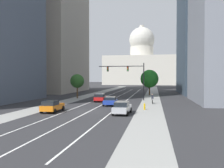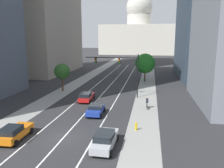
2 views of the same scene
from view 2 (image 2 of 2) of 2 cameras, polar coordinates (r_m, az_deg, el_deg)
The scene contains 16 objects.
ground_plane at distance 62.33m, azimuth 1.53°, elevation 1.89°, with size 400.00×400.00×0.00m, color #2B2B2D.
sidewalk_left at distance 59.17m, azimuth -6.82°, elevation 1.33°, with size 3.60×130.00×0.01m, color gray.
sidewalk_right at distance 56.81m, azimuth 8.80°, elevation 0.87°, with size 3.60×130.00×0.01m, color gray.
lane_stripe_left at distance 48.42m, azimuth -4.58°, elevation -0.80°, with size 0.16×90.00×0.01m, color white.
lane_stripe_center at distance 47.77m, azimuth -0.99°, elevation -0.92°, with size 0.16×90.00×0.01m, color white.
lane_stripe_right at distance 47.31m, azimuth 2.68°, elevation -1.05°, with size 0.16×90.00×0.01m, color white.
capitol_building at distance 159.79m, azimuth 6.63°, elevation 12.23°, with size 49.68×27.36×40.27m.
car_silver at distance 21.87m, azimuth -1.76°, elevation -13.58°, with size 2.08×4.82×1.56m.
car_blue at distance 30.86m, azimuth -4.08°, elevation -6.28°, with size 2.15×4.06×1.40m.
car_red at distance 37.52m, azimuth -6.36°, elevation -3.10°, with size 2.15×4.79×1.51m.
car_orange at distance 25.37m, azimuth -23.01°, elevation -10.95°, with size 2.09×4.58×1.56m.
traffic_signal_mast at distance 39.42m, azimuth 2.32°, elevation 4.36°, with size 9.21×0.39×7.45m.
fire_hydrant at distance 25.98m, azimuth 5.98°, elevation -10.35°, with size 0.26×0.35×0.91m.
cyclist at distance 33.87m, azimuth 8.66°, elevation -4.61°, with size 0.38×1.70×1.72m.
street_tree_near_left at distance 45.49m, azimuth -12.27°, elevation 3.04°, with size 3.04×3.04×5.32m.
street_tree_far_right at distance 54.97m, azimuth 8.19°, elevation 5.05°, with size 4.68×4.68×6.63m.
Camera 2 is at (8.56, -20.94, 9.92)m, focal length 36.93 mm.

